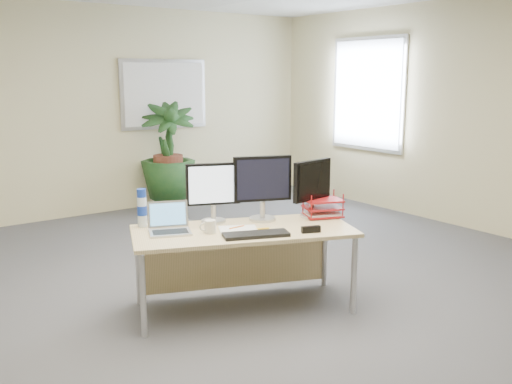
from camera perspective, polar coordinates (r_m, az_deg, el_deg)
floor at (r=4.47m, az=1.31°, el=-12.34°), size 8.00×8.00×0.00m
back_wall at (r=7.67m, az=-17.31°, el=7.66°), size 7.00×0.04×2.70m
whiteboard at (r=8.10m, az=-9.16°, el=9.64°), size 1.30×0.04×0.95m
window at (r=8.13m, az=11.08°, el=9.58°), size 0.04×1.30×1.55m
desk at (r=4.52m, az=-1.51°, el=-5.08°), size 1.84×1.28×0.65m
floor_plant at (r=7.81m, az=-8.80°, el=3.68°), size 1.10×1.10×1.50m
monitor_left at (r=4.55m, az=-4.31°, el=0.33°), size 0.42×0.20×0.48m
monitor_right at (r=4.60m, az=0.65°, el=0.83°), size 0.46×0.22×0.53m
monitor_dark at (r=4.74m, az=5.66°, el=0.74°), size 0.43×0.20×0.48m
laptop at (r=4.37m, az=-8.69°, el=-3.21°), size 0.38×0.36×0.22m
keyboard at (r=4.21m, az=0.00°, el=-4.27°), size 0.51×0.33×0.03m
coffee_mug at (r=4.30m, az=-4.64°, el=-3.46°), size 0.13×0.09×0.10m
spiral_notebook at (r=4.37m, az=-1.79°, el=-3.78°), size 0.35×0.32×0.01m
orange_pen at (r=4.40m, az=-1.93°, el=-3.53°), size 0.14×0.02×0.01m
yellow_highlighter at (r=4.38m, az=0.62°, el=-3.69°), size 0.11×0.05×0.01m
water_bottle at (r=4.53m, az=-11.33°, el=-1.64°), size 0.08×0.08×0.30m
letter_tray at (r=4.80m, az=6.68°, el=-1.70°), size 0.37×0.33×0.14m
stapler at (r=4.32m, az=5.51°, el=-3.74°), size 0.15×0.09×0.05m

